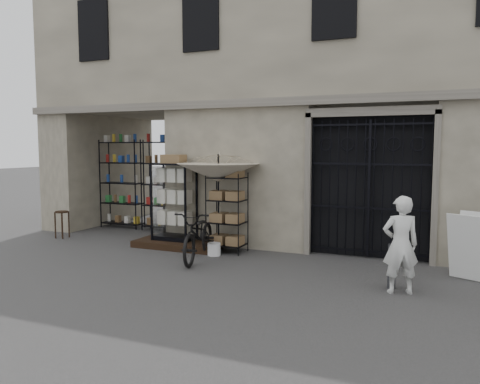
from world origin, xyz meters
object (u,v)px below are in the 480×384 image
at_px(wire_rack, 227,213).
at_px(wooden_stool, 62,224).
at_px(steel_bollard, 392,266).
at_px(white_bucket, 214,249).
at_px(bicycle, 199,260).
at_px(market_umbrella, 218,168).
at_px(shopkeeper, 399,293).
at_px(easel_sign, 468,246).
at_px(display_cabinet, 174,206).

distance_m(wire_rack, wooden_stool, 4.54).
bearing_deg(steel_bollard, white_bucket, 165.29).
bearing_deg(wooden_stool, bicycle, -9.37).
bearing_deg(bicycle, wooden_stool, 158.78).
xyz_separation_m(market_umbrella, white_bucket, (0.08, -0.40, -1.71)).
xyz_separation_m(market_umbrella, shopkeeper, (3.90, -1.58, -1.85)).
xyz_separation_m(bicycle, shopkeeper, (3.93, -0.73, 0.00)).
bearing_deg(wire_rack, shopkeeper, 0.47).
distance_m(bicycle, easel_sign, 5.03).
distance_m(display_cabinet, white_bucket, 1.59).
distance_m(steel_bollard, shopkeeper, 0.44).
bearing_deg(display_cabinet, bicycle, -38.60).
relative_size(market_umbrella, steel_bollard, 3.52).
bearing_deg(white_bucket, wire_rack, 73.82).
distance_m(wire_rack, easel_sign, 4.75).
bearing_deg(display_cabinet, wooden_stool, -173.98).
relative_size(display_cabinet, shopkeeper, 1.24).
relative_size(display_cabinet, bicycle, 0.99).
distance_m(display_cabinet, market_umbrella, 1.49).
height_order(display_cabinet, wire_rack, display_cabinet).
bearing_deg(shopkeeper, market_umbrella, -43.95).
bearing_deg(display_cabinet, market_umbrella, -4.17).
bearing_deg(wire_rack, steel_bollard, 2.64).
bearing_deg(shopkeeper, wire_rack, -45.17).
height_order(white_bucket, bicycle, bicycle).
bearing_deg(market_umbrella, wire_rack, 3.08).
bearing_deg(easel_sign, wire_rack, -159.86).
bearing_deg(bicycle, wire_rack, 63.31).
bearing_deg(easel_sign, steel_bollard, -114.01).
relative_size(wire_rack, wooden_stool, 2.55).
distance_m(white_bucket, shopkeeper, 4.00).
distance_m(wire_rack, shopkeeper, 4.11).
height_order(display_cabinet, shopkeeper, display_cabinet).
xyz_separation_m(white_bucket, easel_sign, (4.85, 0.09, 0.46)).
bearing_deg(white_bucket, shopkeeper, -17.21).
height_order(steel_bollard, shopkeeper, steel_bollard).
relative_size(wire_rack, market_umbrella, 0.68).
relative_size(bicycle, shopkeeper, 1.26).
relative_size(wooden_stool, shopkeeper, 0.44).
xyz_separation_m(wire_rack, steel_bollard, (3.56, -1.38, -0.49)).
distance_m(shopkeeper, easel_sign, 1.74).
height_order(display_cabinet, easel_sign, display_cabinet).
xyz_separation_m(wire_rack, easel_sign, (4.73, -0.32, -0.26)).
bearing_deg(market_umbrella, bicycle, -91.83).
height_order(display_cabinet, bicycle, display_cabinet).
bearing_deg(easel_sign, display_cabinet, -159.91).
bearing_deg(shopkeeper, display_cabinet, -40.28).
bearing_deg(white_bucket, steel_bollard, -14.71).
relative_size(market_umbrella, white_bucket, 9.27).
height_order(market_umbrella, white_bucket, market_umbrella).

